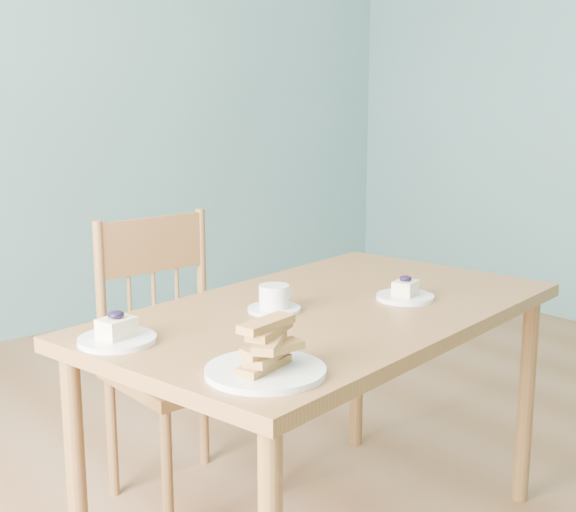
{
  "coord_description": "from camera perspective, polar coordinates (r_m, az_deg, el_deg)",
  "views": [
    {
      "loc": [
        -1.37,
        -1.38,
        1.25
      ],
      "look_at": [
        -0.1,
        0.16,
        0.83
      ],
      "focal_mm": 50.0,
      "sensor_mm": 36.0,
      "label": 1
    }
  ],
  "objects": [
    {
      "name": "room",
      "position": [
        1.95,
        5.6,
        14.81
      ],
      "size": [
        5.01,
        5.01,
        2.71
      ],
      "color": "#8E6342",
      "rests_on": "ground"
    },
    {
      "name": "biscotti_plate",
      "position": [
        1.61,
        -1.63,
        -7.18
      ],
      "size": [
        0.24,
        0.24,
        0.11
      ],
      "rotation": [
        0.0,
        0.0,
        0.38
      ],
      "color": "white",
      "rests_on": "dining_table"
    },
    {
      "name": "dining_chair",
      "position": [
        2.48,
        -7.85,
        -7.17
      ],
      "size": [
        0.4,
        0.38,
        0.87
      ],
      "rotation": [
        0.0,
        0.0,
        0.01
      ],
      "color": "brown",
      "rests_on": "ground"
    },
    {
      "name": "dining_table",
      "position": [
        2.12,
        2.83,
        -5.43
      ],
      "size": [
        1.39,
        0.96,
        0.69
      ],
      "rotation": [
        0.0,
        0.0,
        0.19
      ],
      "color": "brown",
      "rests_on": "ground"
    },
    {
      "name": "coffee_cup",
      "position": [
        2.06,
        -0.97,
        -3.14
      ],
      "size": [
        0.14,
        0.14,
        0.07
      ],
      "rotation": [
        0.0,
        0.0,
        0.09
      ],
      "color": "white",
      "rests_on": "dining_table"
    },
    {
      "name": "cheesecake_plate_far",
      "position": [
        1.85,
        -12.07,
        -5.49
      ],
      "size": [
        0.18,
        0.18,
        0.07
      ],
      "rotation": [
        0.0,
        0.0,
        0.23
      ],
      "color": "white",
      "rests_on": "dining_table"
    },
    {
      "name": "cheesecake_plate_near",
      "position": [
        2.19,
        8.34,
        -2.64
      ],
      "size": [
        0.16,
        0.16,
        0.07
      ],
      "rotation": [
        0.0,
        0.0,
        0.34
      ],
      "color": "white",
      "rests_on": "dining_table"
    }
  ]
}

